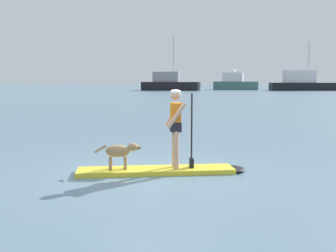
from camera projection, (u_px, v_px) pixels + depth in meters
The scene contains 7 objects.
ground_plane at pixel (156, 173), 8.47m from camera, with size 400.00×400.00×0.00m, color slate.
paddleboard at pixel (167, 170), 8.48m from camera, with size 3.62×1.89×0.10m.
person_paddler at pixel (176, 123), 8.39m from camera, with size 0.68×0.59×1.69m.
dog at pixel (120, 152), 8.33m from camera, with size 0.94×0.43×0.56m.
moored_boat_starboard at pixel (170, 83), 73.81m from camera, with size 10.86×3.23×10.25m.
moored_boat_outer at pixel (235, 83), 78.41m from camera, with size 8.76×3.21×4.04m.
moored_boat_port at pixel (302, 83), 73.69m from camera, with size 12.88×6.08×8.97m.
Camera 1 is at (2.40, -7.94, 1.99)m, focal length 42.16 mm.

